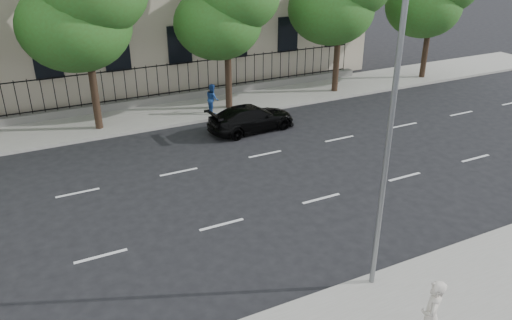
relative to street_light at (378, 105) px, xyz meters
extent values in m
plane|color=black|center=(-2.50, 1.77, -5.15)|extent=(120.00, 120.00, 0.00)
cube|color=gray|center=(-2.50, 15.77, -5.07)|extent=(60.00, 4.00, 0.15)
cube|color=slate|center=(-2.50, 17.47, -4.80)|extent=(30.00, 0.50, 0.40)
cube|color=black|center=(-2.50, 17.47, -4.50)|extent=(28.80, 0.05, 0.05)
cube|color=black|center=(-2.50, 17.47, -2.90)|extent=(28.80, 0.05, 0.05)
cylinder|color=slate|center=(0.00, -0.53, -1.00)|extent=(0.14, 0.14, 8.00)
cylinder|color=#382619|center=(-4.50, 14.97, -3.34)|extent=(0.36, 0.36, 3.32)
ellipsoid|color=#2E521B|center=(-4.90, 15.27, -0.05)|extent=(5.13, 5.13, 4.21)
cylinder|color=#382619|center=(2.50, 14.97, -3.46)|extent=(0.36, 0.36, 3.08)
ellipsoid|color=#2E521B|center=(2.10, 15.27, -0.48)|extent=(4.56, 4.56, 3.74)
cylinder|color=#382619|center=(9.50, 14.97, -3.39)|extent=(0.36, 0.36, 3.22)
ellipsoid|color=#2E521B|center=(9.10, 15.27, -0.22)|extent=(4.94, 4.94, 4.06)
cylinder|color=#382619|center=(16.50, 14.97, -3.49)|extent=(0.36, 0.36, 3.01)
ellipsoid|color=#2E521B|center=(16.10, 15.27, -0.49)|extent=(4.75, 4.75, 3.90)
imported|color=black|center=(2.25, 11.64, -4.50)|extent=(4.56, 2.13, 1.29)
imported|color=beige|center=(-0.41, -3.03, -4.05)|extent=(0.82, 0.79, 1.90)
imported|color=navy|center=(1.37, 14.54, -4.22)|extent=(0.66, 0.81, 1.56)
camera|label=1|loc=(-7.89, -9.09, 3.92)|focal=35.00mm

